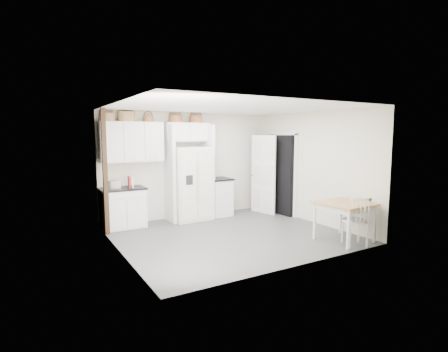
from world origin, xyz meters
TOP-DOWN VIEW (x-y plane):
  - floor at (0.00, 0.00)m, footprint 4.50×4.50m
  - ceiling at (0.00, 0.00)m, footprint 4.50×4.50m
  - wall_back at (0.00, 2.00)m, footprint 4.50×0.00m
  - wall_left at (-2.25, 0.00)m, footprint 0.00×4.00m
  - wall_right at (2.25, 0.00)m, footprint 0.00×4.00m
  - refrigerator at (-0.15, 1.64)m, footprint 0.92×0.74m
  - base_cab_left at (-1.78, 1.70)m, footprint 0.93×0.59m
  - base_cab_right at (0.66, 1.70)m, footprint 0.52×0.63m
  - dining_table at (1.70, -1.45)m, footprint 0.96×0.96m
  - windsor_chair at (1.64, -1.75)m, footprint 0.60×0.58m
  - counter_left at (-1.78, 1.70)m, footprint 0.97×0.62m
  - counter_right at (0.66, 1.70)m, footprint 0.56×0.67m
  - toaster at (-1.96, 1.62)m, footprint 0.30×0.23m
  - cookbook_red at (-1.64, 1.62)m, footprint 0.05×0.17m
  - cookbook_cream at (-1.56, 1.62)m, footprint 0.08×0.17m
  - basket_upper_a at (-2.01, 1.83)m, footprint 0.31×0.31m
  - basket_upper_b at (-1.60, 1.83)m, footprint 0.38×0.38m
  - basket_upper_c at (-1.10, 1.83)m, footprint 0.24×0.24m
  - basket_bridge_a at (-0.44, 1.83)m, footprint 0.31×0.31m
  - basket_bridge_b at (0.10, 1.83)m, footprint 0.31×0.31m
  - upper_cabinet at (-1.50, 1.83)m, footprint 1.40×0.34m
  - bridge_cabinet at (-0.15, 1.83)m, footprint 1.12×0.34m
  - fridge_panel_left at (-0.66, 1.70)m, footprint 0.08×0.60m
  - fridge_panel_right at (0.36, 1.70)m, footprint 0.08×0.60m
  - trim_post at (-2.20, 1.35)m, footprint 0.09×0.09m
  - doorway_void at (2.16, 1.00)m, footprint 0.18×0.85m
  - door_slab at (1.80, 1.33)m, footprint 0.21×0.79m

SIDE VIEW (x-z plane):
  - floor at x=0.00m, z-range 0.00..0.00m
  - dining_table at x=1.70m, z-range 0.00..0.76m
  - base_cab_left at x=-1.78m, z-range 0.00..0.86m
  - base_cab_right at x=0.66m, z-range 0.00..0.92m
  - windsor_chair at x=1.64m, z-range 0.00..0.95m
  - counter_left at x=-1.78m, z-range 0.86..0.90m
  - refrigerator at x=-0.15m, z-range 0.00..1.77m
  - counter_right at x=0.66m, z-range 0.92..0.96m
  - toaster at x=-1.96m, z-range 0.90..1.08m
  - cookbook_cream at x=-1.56m, z-range 0.90..1.14m
  - doorway_void at x=2.16m, z-range 0.00..2.05m
  - door_slab at x=1.80m, z-range 0.00..2.05m
  - cookbook_red at x=-1.64m, z-range 0.90..1.15m
  - fridge_panel_left at x=-0.66m, z-range 0.00..2.30m
  - fridge_panel_right at x=0.36m, z-range 0.00..2.30m
  - wall_back at x=0.00m, z-range -0.95..3.55m
  - wall_left at x=-2.25m, z-range -0.70..3.30m
  - wall_right at x=2.25m, z-range -0.70..3.30m
  - trim_post at x=-2.20m, z-range 0.00..2.60m
  - upper_cabinet at x=-1.50m, z-range 1.45..2.35m
  - bridge_cabinet at x=-0.15m, z-range 1.90..2.35m
  - basket_upper_c at x=-1.10m, z-range 2.35..2.49m
  - basket_upper_a at x=-2.01m, z-range 2.35..2.53m
  - basket_bridge_a at x=-0.44m, z-range 2.35..2.53m
  - basket_bridge_b at x=0.10m, z-range 2.35..2.53m
  - basket_upper_b at x=-1.60m, z-range 2.35..2.57m
  - ceiling at x=0.00m, z-range 2.60..2.60m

